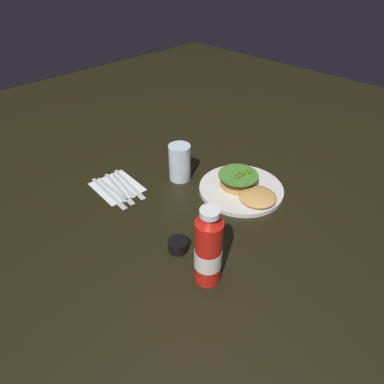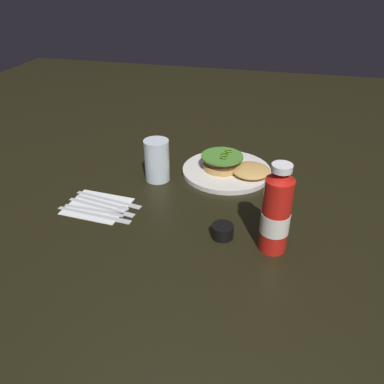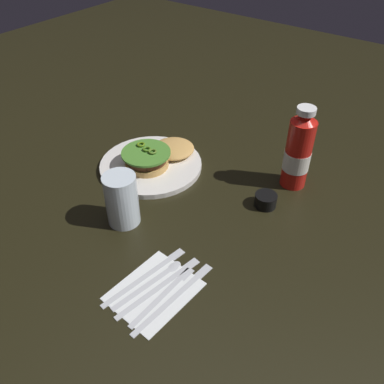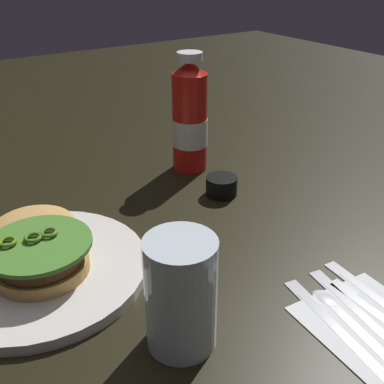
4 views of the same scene
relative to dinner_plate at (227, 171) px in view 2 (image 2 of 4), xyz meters
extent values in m
plane|color=black|center=(-0.07, -0.12, -0.01)|extent=(3.00, 3.00, 0.00)
cylinder|color=silver|center=(0.00, 0.00, 0.00)|extent=(0.29, 0.29, 0.01)
cylinder|color=tan|center=(-0.02, 0.00, 0.02)|extent=(0.12, 0.12, 0.02)
cylinder|color=#512D19|center=(-0.02, 0.00, 0.03)|extent=(0.11, 0.11, 0.02)
cylinder|color=red|center=(-0.02, 0.00, 0.04)|extent=(0.10, 0.10, 0.01)
cylinder|color=#46802B|center=(-0.02, 0.00, 0.05)|extent=(0.14, 0.14, 0.01)
torus|color=#567C15|center=(0.00, 0.03, 0.06)|extent=(0.02, 0.02, 0.01)
torus|color=#517223|center=(-0.01, -0.02, 0.06)|extent=(0.02, 0.02, 0.01)
torus|color=#426F18|center=(-0.01, 0.00, 0.06)|extent=(0.02, 0.02, 0.01)
ellipsoid|color=tan|center=(0.08, -0.02, 0.02)|extent=(0.12, 0.12, 0.03)
cylinder|color=red|center=(0.17, -0.36, 0.09)|extent=(0.07, 0.07, 0.19)
cone|color=red|center=(0.17, -0.36, 0.19)|extent=(0.06, 0.06, 0.02)
cylinder|color=white|center=(0.17, -0.36, 0.21)|extent=(0.05, 0.05, 0.02)
cylinder|color=white|center=(0.17, -0.36, 0.07)|extent=(0.07, 0.07, 0.05)
cylinder|color=silver|center=(-0.21, -0.09, 0.06)|extent=(0.08, 0.08, 0.13)
cylinder|color=black|center=(0.05, -0.34, 0.01)|extent=(0.06, 0.06, 0.03)
cube|color=white|center=(-0.32, -0.29, -0.01)|extent=(0.18, 0.15, 0.00)
cube|color=silver|center=(-0.32, -0.33, 0.00)|extent=(0.20, 0.03, 0.00)
cube|color=silver|center=(-0.24, -0.34, 0.00)|extent=(0.08, 0.02, 0.00)
cube|color=silver|center=(-0.32, -0.31, 0.00)|extent=(0.18, 0.02, 0.00)
cube|color=silver|center=(-0.25, -0.31, 0.00)|extent=(0.04, 0.02, 0.00)
cube|color=silver|center=(-0.32, -0.29, 0.00)|extent=(0.19, 0.05, 0.00)
cube|color=silver|center=(-0.24, -0.30, 0.00)|extent=(0.08, 0.03, 0.00)
cube|color=silver|center=(-0.32, -0.27, 0.00)|extent=(0.17, 0.04, 0.00)
ellipsoid|color=silver|center=(-0.25, -0.28, 0.00)|extent=(0.04, 0.03, 0.00)
cube|color=silver|center=(-0.32, -0.25, 0.00)|extent=(0.19, 0.04, 0.00)
cube|color=silver|center=(-0.24, -0.26, 0.00)|extent=(0.08, 0.03, 0.00)
camera|label=1|loc=(0.54, -0.78, 0.69)|focal=31.63mm
camera|label=2|loc=(0.17, -1.13, 0.60)|focal=36.68mm
camera|label=3|loc=(-0.68, -0.65, 0.66)|focal=37.58mm
camera|label=4|loc=(-0.53, 0.11, 0.38)|focal=43.20mm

